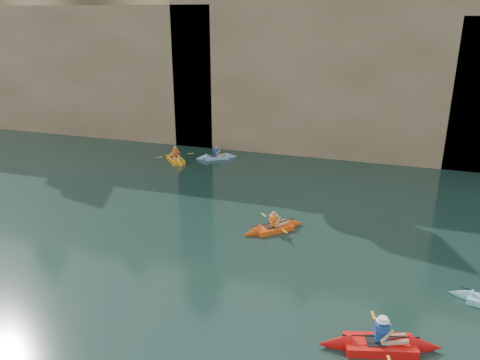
% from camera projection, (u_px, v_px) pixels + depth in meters
% --- Properties ---
extents(ground, '(160.00, 160.00, 0.00)m').
position_uv_depth(ground, '(168.00, 353.00, 13.95)').
color(ground, black).
rests_on(ground, ground).
extents(cliff, '(70.00, 16.00, 12.00)m').
position_uv_depth(cliff, '(327.00, 59.00, 38.78)').
color(cliff, tan).
rests_on(cliff, ground).
extents(cliff_slab_west, '(26.00, 2.40, 10.56)m').
position_uv_depth(cliff_slab_west, '(69.00, 69.00, 38.32)').
color(cliff_slab_west, '#9A805D').
rests_on(cliff_slab_west, ground).
extents(cliff_slab_center, '(24.00, 2.40, 11.40)m').
position_uv_depth(cliff_slab_center, '(341.00, 74.00, 31.67)').
color(cliff_slab_center, '#9A805D').
rests_on(cliff_slab_center, ground).
extents(sea_cave_west, '(4.50, 1.00, 4.00)m').
position_uv_depth(sea_cave_west, '(89.00, 112.00, 38.24)').
color(sea_cave_west, black).
rests_on(sea_cave_west, ground).
extents(sea_cave_center, '(3.50, 1.00, 3.20)m').
position_uv_depth(sea_cave_center, '(253.00, 129.00, 34.23)').
color(sea_cave_center, black).
rests_on(sea_cave_center, ground).
extents(sea_cave_east, '(5.00, 1.00, 4.50)m').
position_uv_depth(sea_cave_east, '(462.00, 135.00, 29.87)').
color(sea_cave_east, black).
rests_on(sea_cave_east, ground).
extents(main_kayaker, '(3.81, 2.44, 1.39)m').
position_uv_depth(main_kayaker, '(380.00, 344.00, 14.03)').
color(main_kayaker, red).
rests_on(main_kayaker, ground).
extents(kayaker_orange, '(2.81, 2.74, 1.22)m').
position_uv_depth(kayaker_orange, '(274.00, 228.00, 21.75)').
color(kayaker_orange, '#F44F0F').
rests_on(kayaker_orange, ground).
extents(kayaker_yellow, '(2.78, 2.98, 1.34)m').
position_uv_depth(kayaker_yellow, '(176.00, 159.00, 31.99)').
color(kayaker_yellow, '#F3A514').
rests_on(kayaker_yellow, ground).
extents(kayaker_ltblue_mid, '(2.87, 2.08, 1.11)m').
position_uv_depth(kayaker_ltblue_mid, '(217.00, 157.00, 32.60)').
color(kayaker_ltblue_mid, '#82AADA').
rests_on(kayaker_ltblue_mid, ground).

